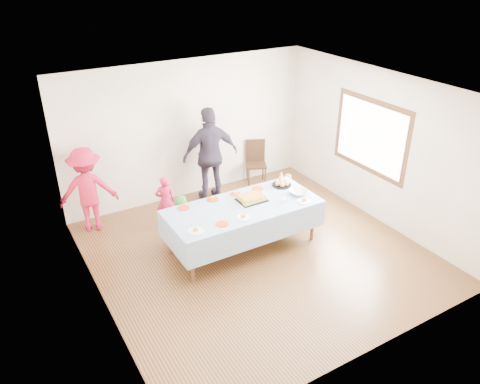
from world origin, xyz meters
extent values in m
plane|color=#442413|center=(0.00, 0.00, 0.00)|extent=(5.00, 5.00, 0.00)
cube|color=#BFB19C|center=(0.00, 2.50, 1.35)|extent=(5.00, 0.04, 2.70)
cube|color=#BFB19C|center=(0.00, -2.50, 1.35)|extent=(5.00, 0.04, 2.70)
cube|color=#BFB19C|center=(-2.50, 0.00, 1.35)|extent=(0.04, 5.00, 2.70)
cube|color=#BFB19C|center=(2.50, 0.00, 1.35)|extent=(0.04, 5.00, 2.70)
cube|color=white|center=(0.00, 0.00, 2.70)|extent=(5.00, 5.00, 0.04)
cube|color=#472B16|center=(2.47, 0.20, 1.50)|extent=(0.03, 1.75, 1.35)
cylinder|color=#522F1C|center=(-1.22, -0.14, 0.36)|extent=(0.06, 0.06, 0.73)
cylinder|color=#522F1C|center=(1.02, -0.14, 0.36)|extent=(0.06, 0.06, 0.73)
cylinder|color=#522F1C|center=(-1.22, 0.70, 0.36)|extent=(0.06, 0.06, 0.73)
cylinder|color=#522F1C|center=(1.02, 0.70, 0.36)|extent=(0.06, 0.06, 0.73)
cube|color=#522F1C|center=(-0.10, 0.28, 0.75)|extent=(2.40, 1.00, 0.04)
cube|color=silver|center=(-0.10, 0.28, 0.78)|extent=(2.50, 1.10, 0.01)
cube|color=black|center=(0.11, 0.36, 0.79)|extent=(0.46, 0.36, 0.01)
cube|color=#D4C650|center=(0.11, 0.36, 0.82)|extent=(0.39, 0.29, 0.06)
cube|color=#AC6727|center=(0.11, 0.36, 0.86)|extent=(0.39, 0.29, 0.01)
cylinder|color=black|center=(0.85, 0.56, 0.79)|extent=(0.34, 0.34, 0.02)
sphere|color=tan|center=(0.94, 0.56, 0.84)|extent=(0.08, 0.08, 0.08)
sphere|color=tan|center=(0.89, 0.64, 0.84)|extent=(0.08, 0.08, 0.08)
sphere|color=tan|center=(0.80, 0.64, 0.84)|extent=(0.08, 0.08, 0.08)
sphere|color=tan|center=(0.76, 0.56, 0.84)|extent=(0.08, 0.08, 0.08)
sphere|color=tan|center=(0.80, 0.48, 0.84)|extent=(0.08, 0.08, 0.08)
sphere|color=tan|center=(0.89, 0.48, 0.84)|extent=(0.08, 0.08, 0.08)
sphere|color=tan|center=(0.85, 0.56, 0.84)|extent=(0.08, 0.08, 0.08)
imported|color=silver|center=(0.91, 0.15, 0.82)|extent=(0.31, 0.31, 0.08)
cone|color=silver|center=(0.95, 0.74, 0.87)|extent=(0.11, 0.11, 0.18)
cylinder|color=red|center=(-0.96, 0.69, 0.79)|extent=(0.20, 0.20, 0.01)
cylinder|color=red|center=(-0.43, 0.71, 0.79)|extent=(0.20, 0.20, 0.01)
cylinder|color=red|center=(-0.01, 0.68, 0.79)|extent=(0.18, 0.18, 0.01)
cylinder|color=red|center=(0.43, 0.66, 0.79)|extent=(0.19, 0.19, 0.01)
cylinder|color=red|center=(-0.67, -0.05, 0.79)|extent=(0.19, 0.19, 0.01)
cylinder|color=white|center=(-1.09, -0.03, 0.79)|extent=(0.24, 0.24, 0.01)
cylinder|color=white|center=(-0.30, -0.06, 0.79)|extent=(0.22, 0.22, 0.01)
cylinder|color=white|center=(0.82, -0.11, 0.79)|extent=(0.23, 0.23, 0.01)
cylinder|color=black|center=(1.14, 2.12, 0.20)|extent=(0.03, 0.03, 0.41)
cylinder|color=black|center=(1.45, 1.97, 0.20)|extent=(0.03, 0.03, 0.41)
cylinder|color=black|center=(1.29, 2.43, 0.20)|extent=(0.03, 0.03, 0.41)
cylinder|color=black|center=(1.60, 2.28, 0.20)|extent=(0.03, 0.03, 0.41)
cube|color=black|center=(1.37, 2.20, 0.43)|extent=(0.53, 0.53, 0.05)
cube|color=black|center=(1.45, 2.36, 0.69)|extent=(0.38, 0.20, 0.48)
imported|color=#D31A45|center=(-0.92, 1.58, 0.48)|extent=(0.40, 0.33, 0.96)
imported|color=#2A7627|center=(-0.90, 0.92, 0.43)|extent=(0.48, 0.37, 0.86)
imported|color=tan|center=(1.20, 0.90, 0.39)|extent=(0.45, 0.39, 0.77)
imported|color=red|center=(-2.10, 2.14, 0.77)|extent=(1.09, 0.77, 1.53)
imported|color=#322A3A|center=(0.24, 2.07, 0.94)|extent=(1.14, 0.58, 1.88)
camera|label=1|loc=(-3.47, -5.34, 4.42)|focal=35.00mm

